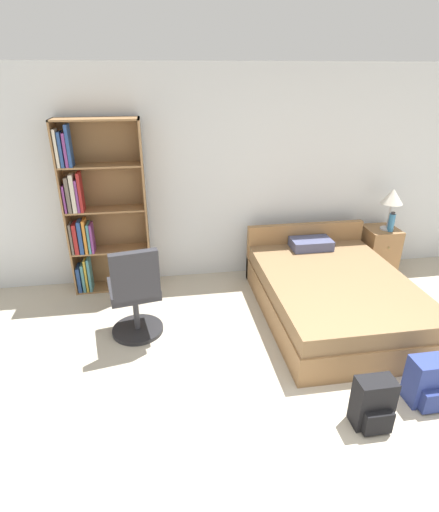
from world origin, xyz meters
The scene contains 10 objects.
ground_plane centered at (0.00, 0.00, 0.00)m, with size 14.00×14.00×0.00m, color #BCB29E.
wall_back centered at (0.00, 3.23, 1.30)m, with size 9.00×0.06×2.60m.
bookshelf centered at (-1.86, 3.02, 1.00)m, with size 0.93×0.29×2.05m.
bed centered at (0.72, 2.03, 0.25)m, with size 1.52×2.08×0.73m.
office_chair centered at (-1.41, 1.91, 0.49)m, with size 0.56×0.63×1.04m.
nightstand centered at (1.76, 2.93, 0.31)m, with size 0.42×0.45×0.62m.
table_lamp centered at (1.80, 2.89, 1.04)m, with size 0.27×0.27×0.54m.
water_bottle centered at (1.80, 2.82, 0.74)m, with size 0.08×0.08×0.26m.
backpack_blue centered at (0.96, 0.63, 0.20)m, with size 0.33×0.27×0.41m.
backpack_black centered at (0.39, 0.48, 0.20)m, with size 0.29×0.23×0.42m.
Camera 1 is at (-1.12, -1.58, 2.50)m, focal length 28.00 mm.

